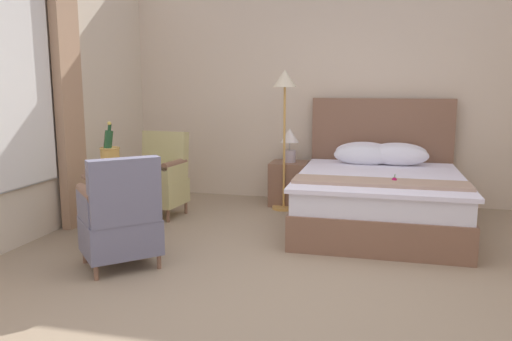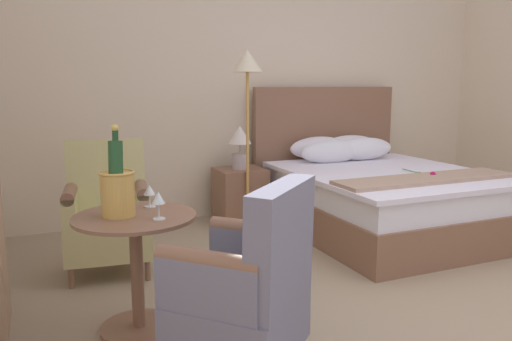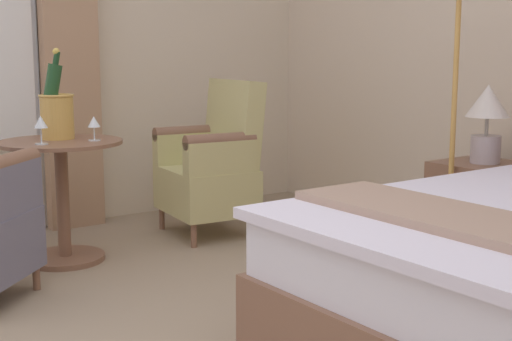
# 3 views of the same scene
# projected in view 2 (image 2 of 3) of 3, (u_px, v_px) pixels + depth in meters

# --- Properties ---
(ground_plane) EXTENTS (7.14, 7.14, 0.00)m
(ground_plane) POSITION_uv_depth(u_px,v_px,m) (470.00, 317.00, 2.95)
(ground_plane) COLOR tan
(wall_headboard_side) EXTENTS (5.42, 0.12, 3.19)m
(wall_headboard_side) POSITION_uv_depth(u_px,v_px,m) (269.00, 62.00, 5.29)
(wall_headboard_side) COLOR beige
(wall_headboard_side) RESTS_ON ground
(bed) EXTENTS (1.70, 2.10, 1.33)m
(bed) POSITION_uv_depth(u_px,v_px,m) (376.00, 192.00, 4.72)
(bed) COLOR brown
(bed) RESTS_ON ground
(nightstand) EXTENTS (0.48, 0.44, 0.54)m
(nightstand) POSITION_uv_depth(u_px,v_px,m) (240.00, 196.00, 4.95)
(nightstand) COLOR brown
(nightstand) RESTS_ON ground
(bedside_lamp) EXTENTS (0.23, 0.23, 0.42)m
(bedside_lamp) POSITION_uv_depth(u_px,v_px,m) (240.00, 142.00, 4.86)
(bedside_lamp) COLOR #BAACB1
(bedside_lamp) RESTS_ON nightstand
(floor_lamp_brass) EXTENTS (0.28, 0.28, 1.67)m
(floor_lamp_brass) POSITION_uv_depth(u_px,v_px,m) (247.00, 87.00, 4.53)
(floor_lamp_brass) COLOR gold
(floor_lamp_brass) RESTS_ON ground
(side_table_round) EXTENTS (0.66, 0.66, 0.67)m
(side_table_round) POSITION_uv_depth(u_px,v_px,m) (137.00, 263.00, 2.73)
(side_table_round) COLOR brown
(side_table_round) RESTS_ON ground
(champagne_bucket) EXTENTS (0.19, 0.19, 0.49)m
(champagne_bucket) POSITION_uv_depth(u_px,v_px,m) (117.00, 187.00, 2.64)
(champagne_bucket) COLOR gold
(champagne_bucket) RESTS_ON side_table_round
(wine_glass_near_bucket) EXTENTS (0.07, 0.07, 0.15)m
(wine_glass_near_bucket) POSITION_uv_depth(u_px,v_px,m) (158.00, 199.00, 2.58)
(wine_glass_near_bucket) COLOR white
(wine_glass_near_bucket) RESTS_ON side_table_round
(wine_glass_near_edge) EXTENTS (0.07, 0.07, 0.13)m
(wine_glass_near_edge) POSITION_uv_depth(u_px,v_px,m) (149.00, 191.00, 2.85)
(wine_glass_near_edge) COLOR white
(wine_glass_near_edge) RESTS_ON side_table_round
(armchair_by_window) EXTENTS (0.64, 0.59, 0.97)m
(armchair_by_window) POSITION_uv_depth(u_px,v_px,m) (108.00, 214.00, 3.61)
(armchair_by_window) COLOR brown
(armchair_by_window) RESTS_ON ground
(armchair_facing_bed) EXTENTS (0.78, 0.78, 0.94)m
(armchair_facing_bed) POSITION_uv_depth(u_px,v_px,m) (247.00, 294.00, 2.28)
(armchair_facing_bed) COLOR brown
(armchair_facing_bed) RESTS_ON ground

